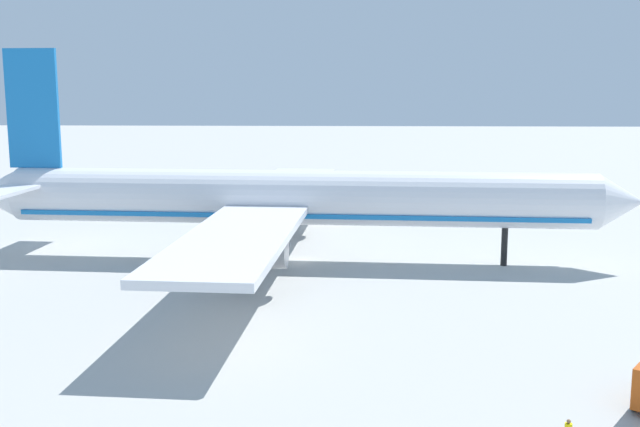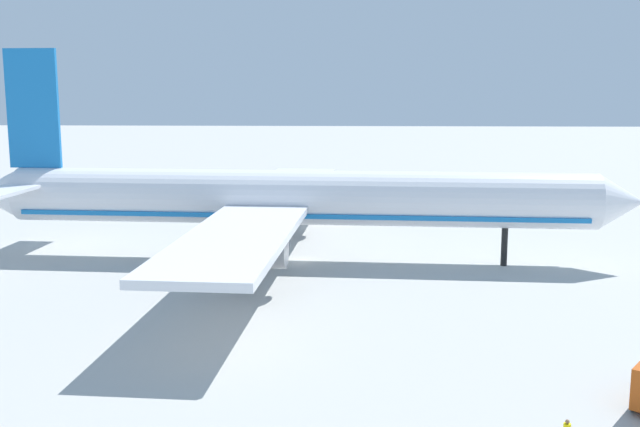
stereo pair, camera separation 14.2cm
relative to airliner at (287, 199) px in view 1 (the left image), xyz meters
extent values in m
plane|color=#B2B2AD|center=(1.42, -0.13, -7.06)|extent=(600.00, 600.00, 0.00)
cylinder|color=white|center=(1.42, -0.13, 0.20)|extent=(64.74, 9.37, 6.05)
cone|color=white|center=(36.05, -1.92, 0.20)|extent=(5.14, 6.17, 5.93)
cube|color=#1972BF|center=(-28.80, 1.43, 9.90)|extent=(6.02, 0.81, 13.35)
cube|color=white|center=(-28.96, 7.91, 1.41)|extent=(4.97, 11.33, 0.36)
cube|color=white|center=(-29.63, -5.01, 1.41)|extent=(4.97, 11.33, 0.36)
cube|color=white|center=(-0.82, 19.04, -0.71)|extent=(10.64, 32.43, 0.70)
cylinder|color=slate|center=(-0.07, 14.20, -3.10)|extent=(4.79, 4.32, 4.09)
cube|color=white|center=(-2.78, -18.97, -0.71)|extent=(10.64, 32.43, 0.70)
cylinder|color=slate|center=(-1.54, -14.23, -2.74)|extent=(5.67, 3.65, 3.37)
cylinder|color=black|center=(23.97, -1.29, -4.94)|extent=(0.70, 0.70, 4.23)
cylinder|color=black|center=(-1.55, 5.06, -4.94)|extent=(0.70, 0.70, 4.23)
cylinder|color=black|center=(-2.06, -4.98, -4.94)|extent=(0.70, 0.70, 4.23)
cube|color=#1972BF|center=(1.42, -0.13, -1.47)|extent=(62.14, 8.93, 0.50)
cylinder|color=black|center=(24.41, -38.83, -6.61)|extent=(0.76, 0.91, 0.90)
sphere|color=#8C6647|center=(18.94, -44.03, -5.43)|extent=(0.23, 0.23, 0.23)
cone|color=orange|center=(-41.50, 36.06, -6.78)|extent=(0.36, 0.36, 0.55)
camera|label=1|loc=(7.18, -82.37, 12.25)|focal=42.12mm
camera|label=2|loc=(7.32, -82.36, 12.25)|focal=42.12mm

